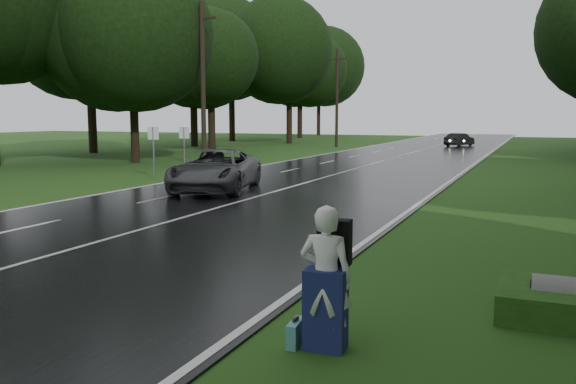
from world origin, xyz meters
name	(u,v)px	position (x,y,z in m)	size (l,w,h in m)	color
ground	(53,256)	(0.00, 0.00, 0.00)	(160.00, 160.00, 0.00)	#224815
road	(343,173)	(0.00, 20.00, 0.02)	(12.00, 140.00, 0.04)	black
lane_center	(343,172)	(0.00, 20.00, 0.04)	(0.12, 140.00, 0.01)	silver
grey_car	(216,170)	(-2.34, 10.87, 0.86)	(2.71, 5.89, 1.64)	#494B4E
far_car	(459,140)	(2.26, 49.50, 0.68)	(1.35, 3.87, 1.27)	black
hitchhiker	(326,283)	(7.06, -2.36, 0.87)	(0.72, 0.65, 1.89)	silver
suitcase	(296,333)	(6.66, -2.41, 0.16)	(0.13, 0.46, 0.32)	teal
culvert	(576,319)	(10.10, 0.13, 0.00)	(0.63, 0.63, 1.26)	slate
utility_pole_mid	(204,167)	(-8.50, 20.05, 0.00)	(1.80, 0.28, 9.41)	black
utility_pole_far	(336,147)	(-8.50, 44.10, 0.00)	(1.80, 0.28, 9.23)	black
road_sign_a	(154,179)	(-7.20, 13.44, 0.00)	(0.60, 0.10, 2.48)	white
road_sign_b	(185,174)	(-7.20, 16.04, 0.00)	(0.58, 0.10, 2.43)	white
tree_left_d	(136,163)	(-14.28, 21.14, 0.00)	(8.45, 8.45, 13.20)	black
tree_left_e	(212,152)	(-15.46, 32.62, 0.00)	(9.13, 9.13, 14.26)	black
tree_left_f	(289,143)	(-15.63, 49.20, 0.00)	(10.77, 10.77, 16.83)	black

